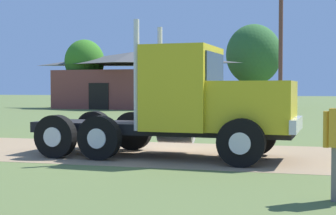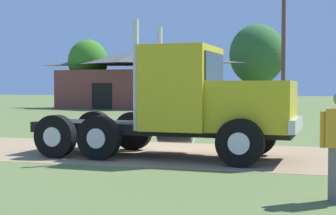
% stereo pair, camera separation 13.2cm
% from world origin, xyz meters
% --- Properties ---
extents(ground_plane, '(200.00, 200.00, 0.00)m').
position_xyz_m(ground_plane, '(0.00, 0.00, 0.00)').
color(ground_plane, '#586837').
extents(dirt_track, '(120.00, 5.26, 0.01)m').
position_xyz_m(dirt_track, '(0.00, 0.00, 0.00)').
color(dirt_track, '#947959').
rests_on(dirt_track, ground_plane).
extents(truck_foreground_white, '(7.14, 2.88, 3.51)m').
position_xyz_m(truck_foreground_white, '(1.94, -0.76, 1.35)').
color(truck_foreground_white, black).
rests_on(truck_foreground_white, ground_plane).
extents(shed_building, '(13.80, 6.42, 4.89)m').
position_xyz_m(shed_building, '(-9.68, 28.46, 2.36)').
color(shed_building, brown).
rests_on(shed_building, ground_plane).
extents(utility_pole_near, '(1.11, 2.03, 8.30)m').
position_xyz_m(utility_pole_near, '(3.28, 18.82, 4.40)').
color(utility_pole_near, brown).
rests_on(utility_pole_near, ground_plane).
extents(tree_left, '(3.51, 3.51, 6.08)m').
position_xyz_m(tree_left, '(-14.17, 28.43, 4.12)').
color(tree_left, '#513823').
rests_on(tree_left, ground_plane).
extents(tree_mid, '(5.00, 5.00, 7.57)m').
position_xyz_m(tree_mid, '(0.22, 33.42, 4.81)').
color(tree_mid, '#513823').
rests_on(tree_mid, ground_plane).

